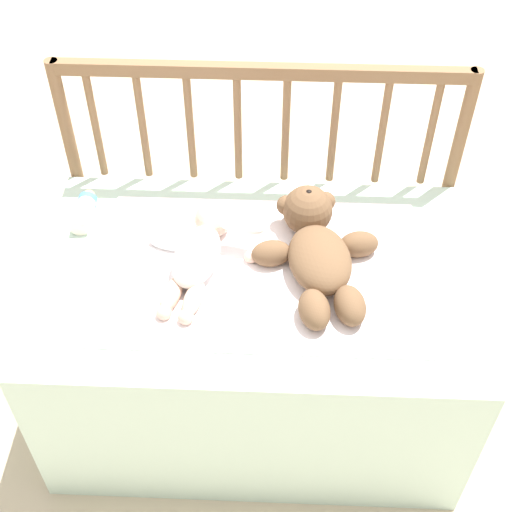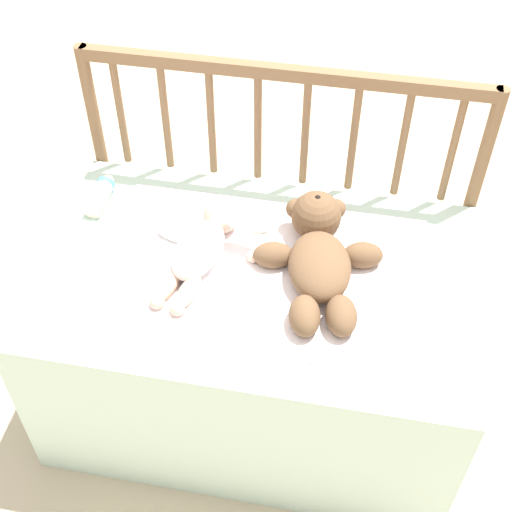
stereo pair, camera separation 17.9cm
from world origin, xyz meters
TOP-DOWN VIEW (x-y plane):
  - ground_plane at (0.00, 0.00)m, footprint 12.00×12.00m
  - crib_mattress at (0.00, 0.00)m, footprint 1.14×0.72m
  - crib_rail at (-0.00, 0.38)m, footprint 1.14×0.04m
  - blanket at (0.01, 0.01)m, footprint 0.83×0.53m
  - teddy_bear at (0.15, 0.05)m, footprint 0.34×0.45m
  - baby at (-0.15, 0.03)m, footprint 0.31×0.38m
  - baby_bottle at (-0.48, 0.19)m, footprint 0.05×0.15m

SIDE VIEW (x-z plane):
  - ground_plane at x=0.00m, z-range 0.00..0.00m
  - crib_mattress at x=0.00m, z-range 0.00..0.56m
  - blanket at x=0.01m, z-range 0.56..0.57m
  - baby_bottle at x=-0.48m, z-range 0.56..0.61m
  - baby at x=-0.15m, z-range 0.55..0.65m
  - teddy_bear at x=0.15m, z-range 0.54..0.68m
  - crib_rail at x=0.00m, z-range 0.18..1.12m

